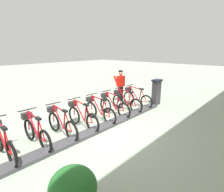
{
  "coord_description": "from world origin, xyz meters",
  "views": [
    {
      "loc": [
        -4.21,
        3.86,
        2.73
      ],
      "look_at": [
        0.5,
        -1.27,
        0.9
      ],
      "focal_mm": 28.71,
      "sensor_mm": 36.0,
      "label": 1
    }
  ],
  "objects_px": {
    "bike_docked_4": "(81,116)",
    "bike_docked_3": "(99,110)",
    "bike_docked_6": "(35,131)",
    "bike_docked_0": "(136,98)",
    "bike_docked_7": "(3,142)",
    "bike_docked_2": "(113,105)",
    "bike_docked_5": "(61,123)",
    "bike_docked_1": "(125,101)",
    "payment_kiosk": "(156,92)",
    "worker_near_rack": "(121,85)"
  },
  "relations": [
    {
      "from": "bike_docked_4",
      "to": "bike_docked_3",
      "type": "bearing_deg",
      "value": -90.0
    },
    {
      "from": "bike_docked_6",
      "to": "bike_docked_0",
      "type": "bearing_deg",
      "value": -90.0
    },
    {
      "from": "bike_docked_6",
      "to": "bike_docked_7",
      "type": "bearing_deg",
      "value": 90.0
    },
    {
      "from": "bike_docked_3",
      "to": "bike_docked_0",
      "type": "bearing_deg",
      "value": -90.0
    },
    {
      "from": "bike_docked_2",
      "to": "bike_docked_5",
      "type": "bearing_deg",
      "value": 90.0
    },
    {
      "from": "bike_docked_3",
      "to": "bike_docked_5",
      "type": "height_order",
      "value": "same"
    },
    {
      "from": "bike_docked_0",
      "to": "bike_docked_2",
      "type": "distance_m",
      "value": 1.67
    },
    {
      "from": "bike_docked_0",
      "to": "bike_docked_1",
      "type": "xyz_separation_m",
      "value": [
        0.0,
        0.84,
        0.0
      ]
    },
    {
      "from": "payment_kiosk",
      "to": "bike_docked_4",
      "type": "distance_m",
      "value": 4.32
    },
    {
      "from": "bike_docked_5",
      "to": "worker_near_rack",
      "type": "bearing_deg",
      "value": -75.85
    },
    {
      "from": "bike_docked_0",
      "to": "bike_docked_4",
      "type": "relative_size",
      "value": 1.0
    },
    {
      "from": "bike_docked_0",
      "to": "worker_near_rack",
      "type": "bearing_deg",
      "value": -5.74
    },
    {
      "from": "bike_docked_3",
      "to": "worker_near_rack",
      "type": "height_order",
      "value": "worker_near_rack"
    },
    {
      "from": "bike_docked_1",
      "to": "worker_near_rack",
      "type": "relative_size",
      "value": 1.04
    },
    {
      "from": "bike_docked_3",
      "to": "bike_docked_5",
      "type": "distance_m",
      "value": 1.67
    },
    {
      "from": "bike_docked_3",
      "to": "bike_docked_4",
      "type": "bearing_deg",
      "value": 90.0
    },
    {
      "from": "payment_kiosk",
      "to": "bike_docked_5",
      "type": "distance_m",
      "value": 5.14
    },
    {
      "from": "bike_docked_2",
      "to": "worker_near_rack",
      "type": "bearing_deg",
      "value": -58.74
    },
    {
      "from": "bike_docked_6",
      "to": "bike_docked_1",
      "type": "bearing_deg",
      "value": -90.0
    },
    {
      "from": "bike_docked_0",
      "to": "bike_docked_5",
      "type": "xyz_separation_m",
      "value": [
        0.0,
        4.18,
        0.0
      ]
    },
    {
      "from": "bike_docked_6",
      "to": "bike_docked_7",
      "type": "distance_m",
      "value": 0.84
    },
    {
      "from": "payment_kiosk",
      "to": "bike_docked_6",
      "type": "height_order",
      "value": "payment_kiosk"
    },
    {
      "from": "bike_docked_3",
      "to": "bike_docked_4",
      "type": "xyz_separation_m",
      "value": [
        0.0,
        0.84,
        0.0
      ]
    },
    {
      "from": "bike_docked_0",
      "to": "bike_docked_6",
      "type": "relative_size",
      "value": 1.0
    },
    {
      "from": "bike_docked_4",
      "to": "bike_docked_7",
      "type": "xyz_separation_m",
      "value": [
        0.0,
        2.51,
        0.0
      ]
    },
    {
      "from": "bike_docked_2",
      "to": "worker_near_rack",
      "type": "relative_size",
      "value": 1.04
    },
    {
      "from": "bike_docked_5",
      "to": "worker_near_rack",
      "type": "distance_m",
      "value": 4.45
    },
    {
      "from": "worker_near_rack",
      "to": "bike_docked_7",
      "type": "bearing_deg",
      "value": 100.28
    },
    {
      "from": "bike_docked_5",
      "to": "bike_docked_2",
      "type": "bearing_deg",
      "value": -90.0
    },
    {
      "from": "bike_docked_0",
      "to": "bike_docked_6",
      "type": "height_order",
      "value": "same"
    },
    {
      "from": "bike_docked_6",
      "to": "bike_docked_2",
      "type": "bearing_deg",
      "value": -90.0
    },
    {
      "from": "bike_docked_5",
      "to": "bike_docked_6",
      "type": "distance_m",
      "value": 0.84
    },
    {
      "from": "payment_kiosk",
      "to": "bike_docked_3",
      "type": "relative_size",
      "value": 0.74
    },
    {
      "from": "bike_docked_7",
      "to": "worker_near_rack",
      "type": "distance_m",
      "value": 6.08
    },
    {
      "from": "bike_docked_2",
      "to": "payment_kiosk",
      "type": "bearing_deg",
      "value": -102.41
    },
    {
      "from": "payment_kiosk",
      "to": "worker_near_rack",
      "type": "xyz_separation_m",
      "value": [
        1.65,
        0.82,
        0.24
      ]
    },
    {
      "from": "bike_docked_1",
      "to": "bike_docked_0",
      "type": "bearing_deg",
      "value": -90.0
    },
    {
      "from": "payment_kiosk",
      "to": "bike_docked_0",
      "type": "distance_m",
      "value": 1.11
    },
    {
      "from": "bike_docked_0",
      "to": "bike_docked_5",
      "type": "distance_m",
      "value": 4.18
    },
    {
      "from": "bike_docked_2",
      "to": "worker_near_rack",
      "type": "xyz_separation_m",
      "value": [
        1.08,
        -1.78,
        0.48
      ]
    },
    {
      "from": "bike_docked_3",
      "to": "worker_near_rack",
      "type": "bearing_deg",
      "value": -67.55
    },
    {
      "from": "bike_docked_0",
      "to": "worker_near_rack",
      "type": "relative_size",
      "value": 1.04
    },
    {
      "from": "bike_docked_1",
      "to": "worker_near_rack",
      "type": "height_order",
      "value": "worker_near_rack"
    },
    {
      "from": "bike_docked_6",
      "to": "bike_docked_4",
      "type": "bearing_deg",
      "value": -90.0
    },
    {
      "from": "bike_docked_0",
      "to": "bike_docked_1",
      "type": "bearing_deg",
      "value": 90.0
    },
    {
      "from": "bike_docked_1",
      "to": "bike_docked_5",
      "type": "distance_m",
      "value": 3.34
    },
    {
      "from": "bike_docked_4",
      "to": "bike_docked_5",
      "type": "distance_m",
      "value": 0.84
    },
    {
      "from": "bike_docked_5",
      "to": "bike_docked_6",
      "type": "xyz_separation_m",
      "value": [
        0.0,
        0.84,
        0.0
      ]
    },
    {
      "from": "bike_docked_1",
      "to": "bike_docked_4",
      "type": "bearing_deg",
      "value": 90.0
    },
    {
      "from": "payment_kiosk",
      "to": "bike_docked_5",
      "type": "relative_size",
      "value": 0.74
    }
  ]
}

